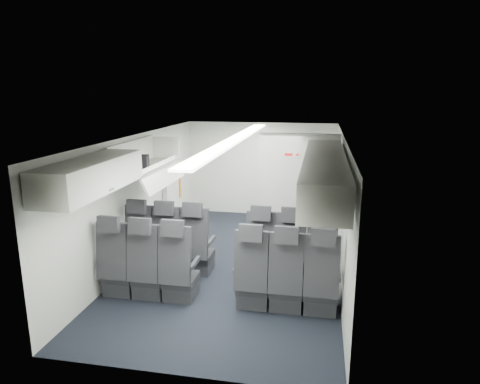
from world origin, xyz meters
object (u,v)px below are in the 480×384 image
(flight_attendant, at_px, (273,194))
(carry_on_bag, at_px, (135,163))
(seat_row_front, at_px, (229,252))
(galley_unit, at_px, (301,179))
(boarding_door, at_px, (173,185))
(seat_row_mid, at_px, (215,276))

(flight_attendant, distance_m, carry_on_bag, 3.23)
(seat_row_front, height_order, carry_on_bag, carry_on_bag)
(seat_row_front, relative_size, flight_attendant, 2.12)
(galley_unit, height_order, carry_on_bag, galley_unit)
(flight_attendant, bearing_deg, seat_row_front, -177.43)
(galley_unit, distance_m, flight_attendant, 1.06)
(boarding_door, bearing_deg, galley_unit, 24.28)
(galley_unit, height_order, flight_attendant, galley_unit)
(seat_row_front, bearing_deg, galley_unit, 73.72)
(seat_row_front, xyz_separation_m, boarding_door, (-1.64, 2.09, 0.55))
(seat_row_front, distance_m, seat_row_mid, 0.90)
(seat_row_mid, relative_size, galley_unit, 1.75)
(seat_row_front, relative_size, boarding_door, 1.79)
(galley_unit, distance_m, carry_on_bag, 4.19)
(seat_row_front, distance_m, carry_on_bag, 2.00)
(seat_row_front, relative_size, seat_row_mid, 1.00)
(seat_row_front, distance_m, galley_unit, 3.43)
(boarding_door, xyz_separation_m, carry_on_bag, (0.19, -2.17, 0.82))
(seat_row_mid, height_order, carry_on_bag, carry_on_bag)
(seat_row_mid, bearing_deg, carry_on_bag, 150.48)
(boarding_door, distance_m, flight_attendant, 2.09)
(boarding_door, xyz_separation_m, flight_attendant, (2.07, 0.26, -0.17))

